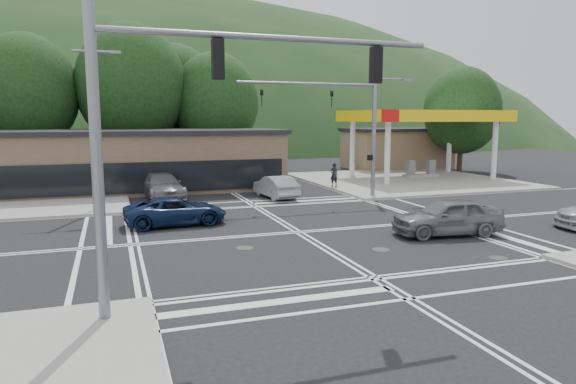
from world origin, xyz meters
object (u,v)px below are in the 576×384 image
object	(u,v)px
car_queue_a	(276,187)
car_blue_west	(176,211)
pedestrian	(334,175)
car_grey_center	(447,217)
car_queue_b	(272,172)
car_northbound	(162,186)

from	to	relation	value
car_queue_a	car_blue_west	bearing A→B (deg)	36.74
car_blue_west	car_queue_a	size ratio (longest dim) A/B	1.10
pedestrian	car_grey_center	bearing A→B (deg)	78.27
car_queue_b	car_grey_center	bearing A→B (deg)	91.07
car_northbound	car_blue_west	bearing A→B (deg)	-97.12
car_queue_a	car_queue_b	distance (m)	9.53
car_blue_west	car_grey_center	distance (m)	12.65
car_blue_west	car_queue_b	world-z (taller)	car_queue_b
car_blue_west	car_grey_center	bearing A→B (deg)	-123.07
car_grey_center	car_northbound	world-z (taller)	car_grey_center
car_grey_center	car_queue_b	bearing A→B (deg)	-169.43
car_queue_a	car_queue_b	world-z (taller)	car_queue_a
car_northbound	pedestrian	xyz separation A→B (m)	(12.36, 0.59, 0.22)
car_grey_center	pedestrian	bearing A→B (deg)	-178.19
car_queue_b	pedestrian	bearing A→B (deg)	111.09
car_queue_a	pedestrian	size ratio (longest dim) A/B	2.53
car_grey_center	car_northbound	xyz separation A→B (m)	(-10.89, 14.90, -0.02)
car_blue_west	car_grey_center	size ratio (longest dim) A/B	1.01
car_northbound	pedestrian	bearing A→B (deg)	-3.24
car_blue_west	car_queue_b	size ratio (longest dim) A/B	1.22
car_grey_center	car_blue_west	bearing A→B (deg)	-111.77
car_blue_west	pedestrian	xyz separation A→B (m)	(12.54, 9.36, 0.34)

